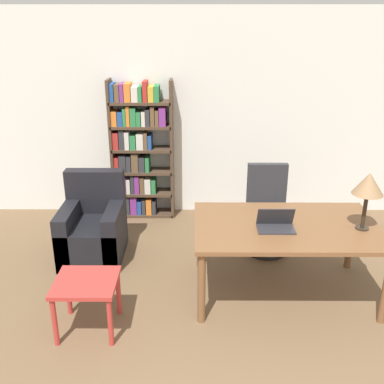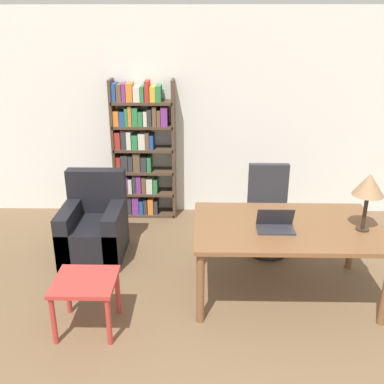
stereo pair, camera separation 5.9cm
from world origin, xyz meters
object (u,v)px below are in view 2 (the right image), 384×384
Objects in this scene: armchair at (94,230)px; side_table_blue at (85,288)px; office_chair at (268,212)px; bookshelf at (140,151)px; desk at (286,233)px; table_lamp at (369,186)px; laptop at (275,225)px.

side_table_blue is at bearing -80.31° from armchair.
side_table_blue is (-1.76, -1.49, -0.06)m from office_chair.
office_chair is 2.30m from side_table_blue.
office_chair is 1.90m from bookshelf.
desk is 2.17m from armchair.
armchair reaches higher than side_table_blue.
bookshelf reaches higher than armchair.
armchair is at bearing 163.37° from table_lamp.
armchair reaches higher than laptop.
armchair is at bearing 156.64° from laptop.
office_chair reaches higher than desk.
bookshelf reaches higher than desk.
desk is 0.85m from table_lamp.
table_lamp reaches higher than desk.
table_lamp is 2.94m from armchair.
table_lamp is at bearing -40.31° from bookshelf.
office_chair is (-0.03, 0.91, -0.20)m from desk.
laptop is 0.62× the size of table_lamp.
bookshelf is (-2.30, 1.95, -0.26)m from table_lamp.
table_lamp is (0.68, -0.08, 0.51)m from desk.
desk is 1.90m from side_table_blue.
side_table_blue is (-1.67, -0.49, -0.38)m from laptop.
bookshelf is at bearing 139.69° from table_lamp.
office_chair is (-0.71, 0.99, -0.70)m from table_lamp.
table_lamp is 0.54× the size of office_chair.
bookshelf is at bearing 127.33° from laptop.
office_chair is (0.09, 1.00, -0.32)m from laptop.
table_lamp reaches higher than laptop.
desk is at bearing -19.73° from armchair.
desk is at bearing 17.97° from side_table_blue.
table_lamp reaches higher than armchair.
desk is 3.19× the size of table_lamp.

